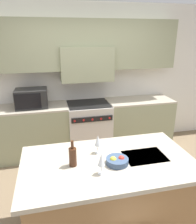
% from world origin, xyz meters
% --- Properties ---
extents(ground_plane, '(10.00, 10.00, 0.00)m').
position_xyz_m(ground_plane, '(0.00, 0.00, 0.00)').
color(ground_plane, '#7A664C').
extents(back_cabinetry, '(10.00, 0.46, 2.70)m').
position_xyz_m(back_cabinetry, '(0.00, 1.85, 1.59)').
color(back_cabinetry, silver).
rests_on(back_cabinetry, ground_plane).
extents(back_counter, '(3.31, 0.62, 0.95)m').
position_xyz_m(back_counter, '(-0.00, 1.59, 0.47)').
color(back_counter, gray).
rests_on(back_counter, ground_plane).
extents(range_stove, '(0.78, 0.70, 0.95)m').
position_xyz_m(range_stove, '(0.00, 1.57, 0.48)').
color(range_stove, beige).
rests_on(range_stove, ground_plane).
extents(microwave, '(0.54, 0.39, 0.32)m').
position_xyz_m(microwave, '(-0.99, 1.59, 1.11)').
color(microwave, black).
rests_on(microwave, back_counter).
extents(kitchen_island, '(1.78, 1.01, 0.92)m').
position_xyz_m(kitchen_island, '(-0.15, -0.32, 0.46)').
color(kitchen_island, olive).
rests_on(kitchen_island, ground_plane).
extents(wine_bottle, '(0.08, 0.08, 0.27)m').
position_xyz_m(wine_bottle, '(-0.52, -0.32, 1.02)').
color(wine_bottle, '#422314').
rests_on(wine_bottle, kitchen_island).
extents(wine_glass_near, '(0.07, 0.07, 0.21)m').
position_xyz_m(wine_glass_near, '(-0.28, -0.52, 1.06)').
color(wine_glass_near, white).
rests_on(wine_glass_near, kitchen_island).
extents(wine_glass_far, '(0.07, 0.07, 0.21)m').
position_xyz_m(wine_glass_far, '(-0.22, -0.14, 1.06)').
color(wine_glass_far, white).
rests_on(wine_glass_far, kitchen_island).
extents(fruit_bowl, '(0.23, 0.23, 0.09)m').
position_xyz_m(fruit_bowl, '(-0.08, -0.40, 0.95)').
color(fruit_bowl, '#384C6B').
rests_on(fruit_bowl, kitchen_island).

